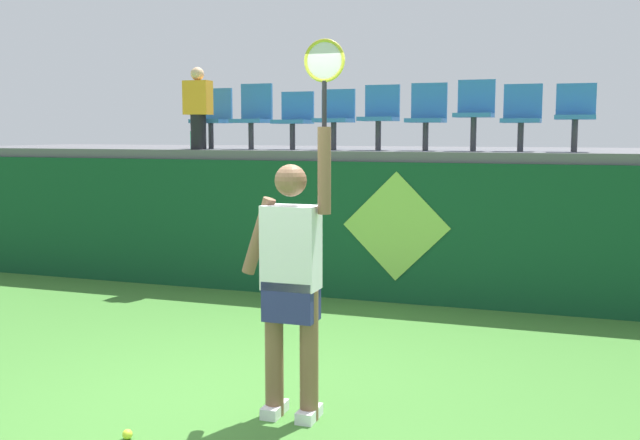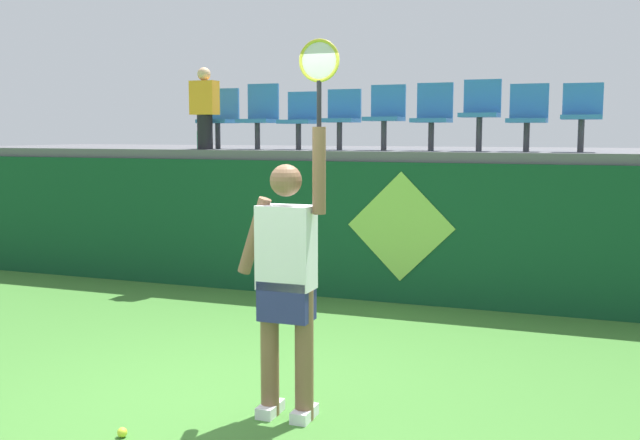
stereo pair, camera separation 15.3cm
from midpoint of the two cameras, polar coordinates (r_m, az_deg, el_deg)
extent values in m
plane|color=#3D752D|center=(5.71, -6.61, -13.72)|extent=(40.00, 40.00, 0.00)
cube|color=#0F4223|center=(8.91, 4.40, -0.84)|extent=(13.17, 0.20, 1.64)
cube|color=#56565B|center=(10.31, 6.86, 5.07)|extent=(13.17, 3.17, 0.12)
cube|color=white|center=(5.48, -2.98, -14.14)|extent=(0.12, 0.26, 0.08)
cube|color=white|center=(5.39, -0.36, -14.50)|extent=(0.12, 0.26, 0.08)
cylinder|color=brown|center=(5.35, -3.01, -9.95)|extent=(0.13, 0.13, 0.92)
cylinder|color=brown|center=(5.25, -0.36, -10.25)|extent=(0.13, 0.13, 0.92)
cube|color=navy|center=(5.20, -1.71, -6.11)|extent=(0.36, 0.22, 0.28)
cube|color=white|center=(5.13, -1.72, -2.09)|extent=(0.38, 0.22, 0.58)
sphere|color=brown|center=(5.08, -1.74, 3.02)|extent=(0.22, 0.22, 0.22)
cylinder|color=brown|center=(5.22, -4.17, -1.20)|extent=(0.26, 0.09, 0.55)
cylinder|color=brown|center=(4.99, 0.81, 3.77)|extent=(0.09, 0.09, 0.58)
cylinder|color=black|center=(4.99, 0.82, 8.82)|extent=(0.03, 0.03, 0.30)
torus|color=gold|center=(5.01, 0.83, 12.02)|extent=(0.28, 0.02, 0.28)
ellipsoid|color=silver|center=(5.01, 0.83, 12.02)|extent=(0.24, 0.02, 0.24)
sphere|color=#D1E533|center=(5.25, -13.95, -15.39)|extent=(0.07, 0.07, 0.07)
cylinder|color=#26B272|center=(9.95, -8.69, 6.02)|extent=(0.07, 0.07, 0.24)
cylinder|color=#38383D|center=(10.17, -7.34, 6.34)|extent=(0.07, 0.07, 0.34)
cube|color=#2D70B2|center=(10.17, -7.35, 7.45)|extent=(0.44, 0.42, 0.05)
cube|color=#2D70B2|center=(10.35, -6.87, 8.74)|extent=(0.44, 0.04, 0.42)
cylinder|color=#38383D|center=(9.91, -4.33, 6.37)|extent=(0.07, 0.07, 0.34)
cube|color=#2D70B2|center=(9.91, -4.34, 7.51)|extent=(0.44, 0.42, 0.05)
cube|color=#2D70B2|center=(10.09, -3.89, 8.96)|extent=(0.44, 0.04, 0.47)
cylinder|color=#38383D|center=(9.68, -1.19, 6.35)|extent=(0.07, 0.07, 0.33)
cube|color=#2D70B2|center=(9.68, -1.19, 7.47)|extent=(0.44, 0.42, 0.05)
cube|color=#2D70B2|center=(9.86, -0.78, 8.66)|extent=(0.44, 0.04, 0.37)
cylinder|color=#38383D|center=(9.48, 1.95, 6.38)|extent=(0.07, 0.07, 0.34)
cube|color=#2D70B2|center=(9.48, 1.96, 7.57)|extent=(0.44, 0.42, 0.05)
cube|color=#2D70B2|center=(9.67, 2.33, 8.80)|extent=(0.44, 0.04, 0.37)
cylinder|color=#38383D|center=(9.31, 5.34, 6.39)|extent=(0.07, 0.07, 0.36)
cube|color=#2D70B2|center=(9.31, 5.35, 7.65)|extent=(0.44, 0.42, 0.05)
cube|color=#2D70B2|center=(9.50, 5.68, 8.99)|extent=(0.44, 0.04, 0.40)
cylinder|color=#38383D|center=(9.17, 8.91, 6.27)|extent=(0.07, 0.07, 0.34)
cube|color=#2D70B2|center=(9.17, 8.94, 7.48)|extent=(0.44, 0.42, 0.05)
cube|color=#2D70B2|center=(9.37, 9.21, 8.93)|extent=(0.44, 0.04, 0.43)
cylinder|color=#38383D|center=(9.07, 12.47, 6.38)|extent=(0.07, 0.07, 0.40)
cube|color=#2D70B2|center=(9.07, 12.50, 7.79)|extent=(0.44, 0.42, 0.05)
cube|color=#2D70B2|center=(9.27, 12.71, 9.15)|extent=(0.44, 0.04, 0.40)
cylinder|color=#38383D|center=(9.01, 15.88, 6.07)|extent=(0.07, 0.07, 0.33)
cube|color=#2D70B2|center=(9.01, 15.92, 7.28)|extent=(0.44, 0.42, 0.05)
cube|color=#2D70B2|center=(9.21, 16.07, 8.67)|extent=(0.44, 0.04, 0.41)
cylinder|color=#38383D|center=(8.98, 19.67, 6.04)|extent=(0.07, 0.07, 0.37)
cube|color=#2D70B2|center=(8.98, 19.72, 7.37)|extent=(0.44, 0.42, 0.05)
cube|color=#2D70B2|center=(9.18, 19.80, 8.64)|extent=(0.44, 0.04, 0.36)
cylinder|color=black|center=(9.87, -8.29, 6.62)|extent=(0.20, 0.20, 0.45)
cube|color=orange|center=(9.88, -8.33, 9.17)|extent=(0.34, 0.20, 0.43)
sphere|color=#DBAD84|center=(9.90, -8.36, 10.91)|extent=(0.17, 0.17, 0.17)
cube|color=#0F4223|center=(8.85, 6.57, -6.30)|extent=(0.90, 0.01, 0.00)
plane|color=#8CC64C|center=(8.69, 6.64, -0.51)|extent=(1.27, 0.00, 1.27)
camera|label=1|loc=(0.08, -89.32, 0.08)|focal=42.13mm
camera|label=2|loc=(0.08, 90.68, -0.08)|focal=42.13mm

